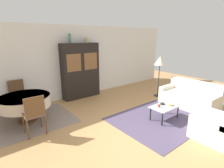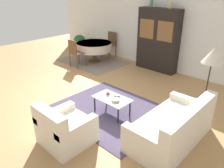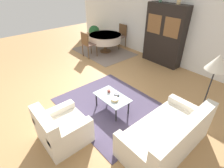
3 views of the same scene
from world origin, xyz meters
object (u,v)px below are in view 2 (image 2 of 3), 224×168
Objects in this scene: coffee_table at (112,100)px; dining_table at (94,46)px; floor_lamp at (212,58)px; cup at (108,93)px; couch at (173,128)px; vase_short at (170,5)px; potted_plant at (80,42)px; bowl at (116,100)px; armchair at (64,129)px; bowl_small at (117,96)px; dining_chair_near at (76,52)px; dining_chair_far at (110,43)px; vase_tall at (152,2)px; display_cabinet at (158,40)px.

dining_table is at bearing 143.39° from coffee_table.
floor_lamp is 2.35m from cup.
cup is at bearing 90.01° from couch.
couch is 1.33× the size of dining_table.
vase_short is at bearing 33.46° from couch.
potted_plant reaches higher than cup.
vase_short is (-0.72, 3.24, 1.73)m from bowl.
armchair reaches higher than bowl_small.
armchair reaches higher than potted_plant.
dining_chair_near is at bearing 155.77° from bowl.
dining_chair_far is 7.97× the size of bowl_small.
dining_chair_near is 0.63× the size of floor_lamp.
cup is (-0.19, 0.06, 0.08)m from coffee_table.
vase_tall is 0.68m from vase_short.
bowl is (0.34, -0.11, -0.01)m from cup.
dining_chair_near is 1.00× the size of dining_chair_far.
dining_chair_far is at bearing 90.00° from dining_table.
bowl is at bearing -31.11° from potted_plant.
potted_plant is at bearing 11.96° from dining_chair_far.
bowl_small is at bearing -139.45° from floor_lamp.
armchair is at bearing -49.06° from dining_table.
couch is 1.35m from bowl.
dining_chair_far is 5.14× the size of vase_short.
couch reaches higher than coffee_table.
dining_table is at bearing -19.53° from potted_plant.
vase_short is 0.26× the size of potted_plant.
display_cabinet is 3.26m from cup.
display_cabinet reaches higher than dining_table.
dining_chair_far is (0.00, 1.78, 0.00)m from dining_chair_near.
potted_plant reaches higher than coffee_table.
potted_plant is (-6.19, 1.47, -0.94)m from floor_lamp.
potted_plant is (-4.73, 4.20, 0.10)m from armchair.
couch is 2.11× the size of armchair.
couch is 0.86× the size of display_cabinet.
potted_plant reaches higher than bowl_small.
armchair is 11.22× the size of cup.
dining_chair_near reaches higher than cup.
bowl is 0.54× the size of vase_tall.
couch is 14.41× the size of bowl_small.
display_cabinet is 2.42m from dining_table.
couch is 2.01m from armchair.
coffee_table is 3.86m from dining_table.
dining_chair_far reaches higher than bowl_small.
cup is at bearing -142.39° from floor_lamp.
vase_tall is (-1.06, 3.13, 1.79)m from cup.
dining_chair_far is 4.27m from cup.
cup is (2.91, -2.24, -0.15)m from dining_table.
couch is 1.46m from bowl_small.
armchair is 4.69m from display_cabinet.
vase_tall is at bearing 111.34° from coffee_table.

